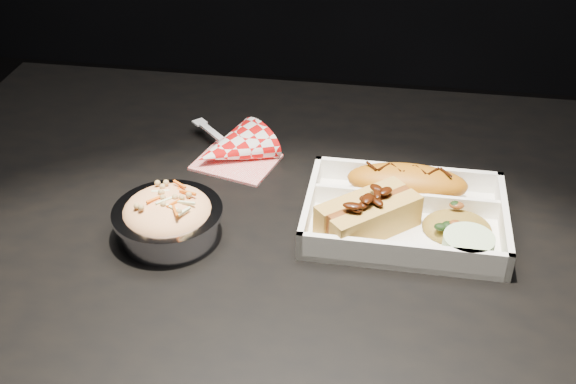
{
  "coord_description": "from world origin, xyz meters",
  "views": [
    {
      "loc": [
        0.08,
        -0.75,
        1.3
      ],
      "look_at": [
        -0.03,
        -0.03,
        0.81
      ],
      "focal_mm": 45.0,
      "sensor_mm": 36.0,
      "label": 1
    }
  ],
  "objects_px": {
    "foil_coleslaw_cup": "(168,217)",
    "napkin_fork": "(231,149)",
    "fried_pastry": "(407,182)",
    "hotdog": "(368,213)",
    "dining_table": "(315,271)",
    "food_tray": "(404,218)"
  },
  "relations": [
    {
      "from": "foil_coleslaw_cup",
      "to": "napkin_fork",
      "type": "relative_size",
      "value": 0.89
    },
    {
      "from": "napkin_fork",
      "to": "fried_pastry",
      "type": "bearing_deg",
      "value": 30.76
    },
    {
      "from": "dining_table",
      "to": "foil_coleslaw_cup",
      "type": "relative_size",
      "value": 8.86
    },
    {
      "from": "dining_table",
      "to": "food_tray",
      "type": "relative_size",
      "value": 4.77
    },
    {
      "from": "food_tray",
      "to": "foil_coleslaw_cup",
      "type": "relative_size",
      "value": 1.86
    },
    {
      "from": "hotdog",
      "to": "food_tray",
      "type": "bearing_deg",
      "value": -11.4
    },
    {
      "from": "dining_table",
      "to": "hotdog",
      "type": "relative_size",
      "value": 9.05
    },
    {
      "from": "dining_table",
      "to": "fried_pastry",
      "type": "bearing_deg",
      "value": 26.81
    },
    {
      "from": "hotdog",
      "to": "napkin_fork",
      "type": "distance_m",
      "value": 0.26
    },
    {
      "from": "food_tray",
      "to": "hotdog",
      "type": "bearing_deg",
      "value": -149.23
    },
    {
      "from": "dining_table",
      "to": "napkin_fork",
      "type": "distance_m",
      "value": 0.22
    },
    {
      "from": "food_tray",
      "to": "fried_pastry",
      "type": "bearing_deg",
      "value": 90.0
    },
    {
      "from": "dining_table",
      "to": "hotdog",
      "type": "distance_m",
      "value": 0.14
    },
    {
      "from": "food_tray",
      "to": "foil_coleslaw_cup",
      "type": "height_order",
      "value": "foil_coleslaw_cup"
    },
    {
      "from": "food_tray",
      "to": "fried_pastry",
      "type": "xyz_separation_m",
      "value": [
        0.0,
        0.06,
        0.02
      ]
    },
    {
      "from": "fried_pastry",
      "to": "foil_coleslaw_cup",
      "type": "xyz_separation_m",
      "value": [
        -0.29,
        -0.12,
        0.0
      ]
    },
    {
      "from": "fried_pastry",
      "to": "foil_coleslaw_cup",
      "type": "distance_m",
      "value": 0.31
    },
    {
      "from": "foil_coleslaw_cup",
      "to": "napkin_fork",
      "type": "distance_m",
      "value": 0.2
    },
    {
      "from": "hotdog",
      "to": "foil_coleslaw_cup",
      "type": "distance_m",
      "value": 0.25
    },
    {
      "from": "fried_pastry",
      "to": "hotdog",
      "type": "relative_size",
      "value": 1.2
    },
    {
      "from": "food_tray",
      "to": "hotdog",
      "type": "distance_m",
      "value": 0.06
    },
    {
      "from": "dining_table",
      "to": "napkin_fork",
      "type": "relative_size",
      "value": 7.93
    }
  ]
}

